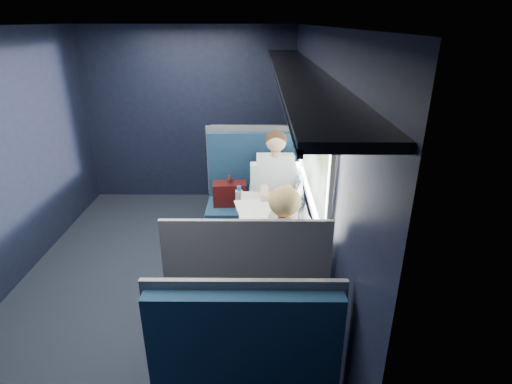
{
  "coord_description": "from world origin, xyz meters",
  "views": [
    {
      "loc": [
        0.92,
        -3.22,
        2.34
      ],
      "look_at": [
        0.9,
        0.0,
        0.95
      ],
      "focal_mm": 28.0,
      "sensor_mm": 36.0,
      "label": 1
    }
  ],
  "objects_px": {
    "seat_row_front": "(253,176)",
    "laptop": "(292,207)",
    "seat_bay_near": "(251,204)",
    "seat_bay_far": "(248,306)",
    "cup": "(299,190)",
    "woman": "(282,257)",
    "bottle_small": "(300,187)",
    "man": "(275,186)",
    "table": "(271,221)"
  },
  "relations": [
    {
      "from": "seat_row_front",
      "to": "laptop",
      "type": "height_order",
      "value": "seat_row_front"
    },
    {
      "from": "seat_bay_near",
      "to": "seat_bay_far",
      "type": "distance_m",
      "value": 1.75
    },
    {
      "from": "seat_bay_near",
      "to": "cup",
      "type": "bearing_deg",
      "value": -41.32
    },
    {
      "from": "woman",
      "to": "bottle_small",
      "type": "relative_size",
      "value": 6.03
    },
    {
      "from": "seat_bay_far",
      "to": "cup",
      "type": "xyz_separation_m",
      "value": [
        0.48,
        1.31,
        0.37
      ]
    },
    {
      "from": "seat_bay_far",
      "to": "man",
      "type": "bearing_deg",
      "value": 80.97
    },
    {
      "from": "seat_bay_near",
      "to": "cup",
      "type": "xyz_separation_m",
      "value": [
        0.49,
        -0.43,
        0.36
      ]
    },
    {
      "from": "table",
      "to": "laptop",
      "type": "distance_m",
      "value": 0.24
    },
    {
      "from": "seat_bay_far",
      "to": "cup",
      "type": "height_order",
      "value": "seat_bay_far"
    },
    {
      "from": "table",
      "to": "man",
      "type": "xyz_separation_m",
      "value": [
        0.07,
        0.7,
        0.06
      ]
    },
    {
      "from": "seat_bay_near",
      "to": "cup",
      "type": "relative_size",
      "value": 13.29
    },
    {
      "from": "table",
      "to": "seat_bay_far",
      "type": "height_order",
      "value": "seat_bay_far"
    },
    {
      "from": "table",
      "to": "cup",
      "type": "height_order",
      "value": "cup"
    },
    {
      "from": "seat_bay_far",
      "to": "seat_row_front",
      "type": "relative_size",
      "value": 1.09
    },
    {
      "from": "seat_bay_far",
      "to": "laptop",
      "type": "distance_m",
      "value": 1.01
    },
    {
      "from": "seat_row_front",
      "to": "bottle_small",
      "type": "height_order",
      "value": "seat_row_front"
    },
    {
      "from": "seat_row_front",
      "to": "man",
      "type": "bearing_deg",
      "value": -77.17
    },
    {
      "from": "seat_bay_near",
      "to": "man",
      "type": "bearing_deg",
      "value": -33.16
    },
    {
      "from": "seat_bay_far",
      "to": "woman",
      "type": "xyz_separation_m",
      "value": [
        0.25,
        0.17,
        0.31
      ]
    },
    {
      "from": "seat_bay_near",
      "to": "laptop",
      "type": "height_order",
      "value": "seat_bay_near"
    },
    {
      "from": "seat_row_front",
      "to": "man",
      "type": "distance_m",
      "value": 1.17
    },
    {
      "from": "cup",
      "to": "seat_row_front",
      "type": "bearing_deg",
      "value": 109.36
    },
    {
      "from": "laptop",
      "to": "cup",
      "type": "relative_size",
      "value": 4.28
    },
    {
      "from": "seat_bay_near",
      "to": "woman",
      "type": "relative_size",
      "value": 0.95
    },
    {
      "from": "table",
      "to": "seat_bay_near",
      "type": "distance_m",
      "value": 0.92
    },
    {
      "from": "seat_row_front",
      "to": "cup",
      "type": "relative_size",
      "value": 12.23
    },
    {
      "from": "seat_bay_near",
      "to": "man",
      "type": "height_order",
      "value": "man"
    },
    {
      "from": "seat_bay_far",
      "to": "laptop",
      "type": "relative_size",
      "value": 3.11
    },
    {
      "from": "woman",
      "to": "table",
      "type": "bearing_deg",
      "value": 95.45
    },
    {
      "from": "man",
      "to": "bottle_small",
      "type": "height_order",
      "value": "man"
    },
    {
      "from": "seat_bay_far",
      "to": "cup",
      "type": "distance_m",
      "value": 1.45
    },
    {
      "from": "seat_bay_near",
      "to": "laptop",
      "type": "relative_size",
      "value": 3.11
    },
    {
      "from": "seat_row_front",
      "to": "woman",
      "type": "height_order",
      "value": "woman"
    },
    {
      "from": "table",
      "to": "laptop",
      "type": "height_order",
      "value": "laptop"
    },
    {
      "from": "seat_row_front",
      "to": "laptop",
      "type": "xyz_separation_m",
      "value": [
        0.37,
        -1.82,
        0.4
      ]
    },
    {
      "from": "table",
      "to": "man",
      "type": "distance_m",
      "value": 0.7
    },
    {
      "from": "woman",
      "to": "laptop",
      "type": "height_order",
      "value": "woman"
    },
    {
      "from": "table",
      "to": "seat_row_front",
      "type": "height_order",
      "value": "seat_row_front"
    },
    {
      "from": "table",
      "to": "seat_bay_near",
      "type": "xyz_separation_m",
      "value": [
        -0.2,
        0.87,
        -0.24
      ]
    },
    {
      "from": "bottle_small",
      "to": "table",
      "type": "bearing_deg",
      "value": -126.91
    },
    {
      "from": "bottle_small",
      "to": "woman",
      "type": "bearing_deg",
      "value": -101.77
    },
    {
      "from": "seat_bay_far",
      "to": "bottle_small",
      "type": "xyz_separation_m",
      "value": [
        0.48,
        1.27,
        0.42
      ]
    },
    {
      "from": "cup",
      "to": "woman",
      "type": "bearing_deg",
      "value": -101.17
    },
    {
      "from": "laptop",
      "to": "seat_row_front",
      "type": "bearing_deg",
      "value": 101.54
    },
    {
      "from": "cup",
      "to": "man",
      "type": "bearing_deg",
      "value": 131.22
    },
    {
      "from": "table",
      "to": "laptop",
      "type": "xyz_separation_m",
      "value": [
        0.19,
        -0.02,
        0.15
      ]
    },
    {
      "from": "seat_bay_near",
      "to": "bottle_small",
      "type": "height_order",
      "value": "seat_bay_near"
    },
    {
      "from": "seat_row_front",
      "to": "laptop",
      "type": "bearing_deg",
      "value": -78.46
    },
    {
      "from": "laptop",
      "to": "cup",
      "type": "height_order",
      "value": "laptop"
    },
    {
      "from": "man",
      "to": "bottle_small",
      "type": "bearing_deg",
      "value": -52.76
    }
  ]
}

